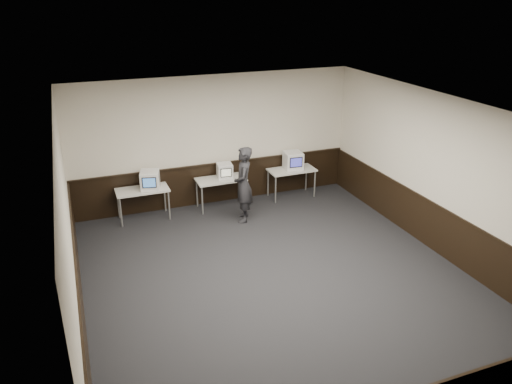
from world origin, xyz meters
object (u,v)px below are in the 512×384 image
(emac_right, at_px, (293,160))
(person, at_px, (243,185))
(emac_center, at_px, (225,171))
(desk_left, at_px, (142,192))
(desk_center, at_px, (221,181))
(desk_right, at_px, (292,172))
(emac_left, at_px, (150,180))

(emac_right, relative_size, person, 0.29)
(emac_center, distance_m, emac_right, 1.84)
(desk_left, relative_size, person, 0.67)
(desk_center, height_order, person, person)
(desk_right, height_order, emac_center, emac_center)
(emac_right, bearing_deg, desk_right, -137.10)
(desk_left, distance_m, emac_center, 2.03)
(desk_right, height_order, emac_right, emac_right)
(emac_center, relative_size, emac_right, 0.82)
(emac_left, bearing_deg, desk_left, -175.38)
(desk_center, distance_m, person, 0.96)
(desk_left, relative_size, desk_right, 1.00)
(emac_left, height_order, emac_center, emac_left)
(emac_right, bearing_deg, emac_left, -172.70)
(desk_center, bearing_deg, emac_left, -178.91)
(desk_left, bearing_deg, person, -22.56)
(desk_center, height_order, emac_left, emac_left)
(emac_center, height_order, person, person)
(emac_right, distance_m, person, 1.93)
(emac_left, distance_m, person, 2.16)
(desk_left, bearing_deg, desk_center, 0.00)
(desk_right, bearing_deg, emac_right, 36.67)
(desk_right, distance_m, emac_center, 1.80)
(emac_center, xyz_separation_m, person, (0.15, -0.93, -0.04))
(desk_right, xyz_separation_m, emac_left, (-3.61, -0.03, 0.29))
(emac_left, bearing_deg, person, -9.64)
(emac_left, relative_size, person, 0.30)
(desk_left, height_order, desk_right, same)
(emac_right, bearing_deg, desk_center, -172.71)
(emac_center, relative_size, person, 0.24)
(desk_left, relative_size, desk_center, 1.00)
(emac_right, bearing_deg, emac_center, -173.58)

